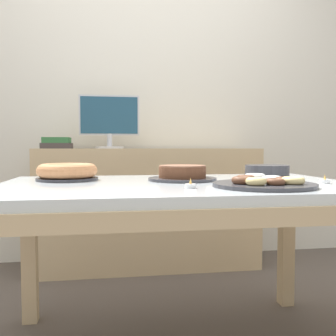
{
  "coord_description": "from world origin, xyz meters",
  "views": [
    {
      "loc": [
        -0.28,
        -1.51,
        0.87
      ],
      "look_at": [
        -0.04,
        0.01,
        0.79
      ],
      "focal_mm": 40.0,
      "sensor_mm": 36.0,
      "label": 1
    }
  ],
  "objects_px": {
    "cake_chocolate_round": "(182,174)",
    "cake_golden_bundt": "(67,172)",
    "pastry_platter": "(264,183)",
    "tealight_near_front": "(201,175)",
    "book_stack": "(57,143)",
    "plate_stack": "(267,171)",
    "tealight_right_edge": "(49,175)",
    "tealight_near_cakes": "(325,181)",
    "computer_monitor": "(109,122)",
    "tealight_centre": "(190,185)"
  },
  "relations": [
    {
      "from": "book_stack",
      "to": "tealight_right_edge",
      "type": "xyz_separation_m",
      "value": [
        0.07,
        -0.82,
        -0.17
      ]
    },
    {
      "from": "pastry_platter",
      "to": "cake_chocolate_round",
      "type": "bearing_deg",
      "value": 128.25
    },
    {
      "from": "book_stack",
      "to": "tealight_near_front",
      "type": "distance_m",
      "value": 1.23
    },
    {
      "from": "cake_golden_bundt",
      "to": "pastry_platter",
      "type": "distance_m",
      "value": 0.85
    },
    {
      "from": "tealight_near_cakes",
      "to": "pastry_platter",
      "type": "bearing_deg",
      "value": -164.5
    },
    {
      "from": "computer_monitor",
      "to": "tealight_centre",
      "type": "height_order",
      "value": "computer_monitor"
    },
    {
      "from": "cake_chocolate_round",
      "to": "pastry_platter",
      "type": "xyz_separation_m",
      "value": [
        0.25,
        -0.31,
        -0.01
      ]
    },
    {
      "from": "book_stack",
      "to": "plate_stack",
      "type": "xyz_separation_m",
      "value": [
        1.12,
        -0.99,
        -0.15
      ]
    },
    {
      "from": "book_stack",
      "to": "tealight_centre",
      "type": "relative_size",
      "value": 5.23
    },
    {
      "from": "cake_chocolate_round",
      "to": "cake_golden_bundt",
      "type": "bearing_deg",
      "value": 170.21
    },
    {
      "from": "computer_monitor",
      "to": "book_stack",
      "type": "xyz_separation_m",
      "value": [
        -0.36,
        0.0,
        -0.15
      ]
    },
    {
      "from": "computer_monitor",
      "to": "pastry_platter",
      "type": "relative_size",
      "value": 1.12
    },
    {
      "from": "tealight_centre",
      "to": "cake_chocolate_round",
      "type": "bearing_deg",
      "value": 83.39
    },
    {
      "from": "cake_golden_bundt",
      "to": "pastry_platter",
      "type": "bearing_deg",
      "value": -28.08
    },
    {
      "from": "tealight_right_edge",
      "to": "tealight_near_cakes",
      "type": "xyz_separation_m",
      "value": [
        1.15,
        -0.5,
        0.0
      ]
    },
    {
      "from": "book_stack",
      "to": "tealight_centre",
      "type": "xyz_separation_m",
      "value": [
        0.64,
        -1.41,
        -0.17
      ]
    },
    {
      "from": "book_stack",
      "to": "cake_golden_bundt",
      "type": "bearing_deg",
      "value": -79.98
    },
    {
      "from": "computer_monitor",
      "to": "pastry_platter",
      "type": "distance_m",
      "value": 1.54
    },
    {
      "from": "plate_stack",
      "to": "tealight_near_cakes",
      "type": "distance_m",
      "value": 0.35
    },
    {
      "from": "book_stack",
      "to": "cake_golden_bundt",
      "type": "distance_m",
      "value": 1.03
    },
    {
      "from": "cake_golden_bundt",
      "to": "plate_stack",
      "type": "relative_size",
      "value": 1.28
    },
    {
      "from": "book_stack",
      "to": "tealight_centre",
      "type": "height_order",
      "value": "book_stack"
    },
    {
      "from": "book_stack",
      "to": "tealight_near_front",
      "type": "xyz_separation_m",
      "value": [
        0.81,
        -0.91,
        -0.17
      ]
    },
    {
      "from": "cake_chocolate_round",
      "to": "tealight_centre",
      "type": "bearing_deg",
      "value": -96.61
    },
    {
      "from": "tealight_centre",
      "to": "tealight_near_cakes",
      "type": "xyz_separation_m",
      "value": [
        0.57,
        0.09,
        0.0
      ]
    },
    {
      "from": "cake_golden_bundt",
      "to": "tealight_near_front",
      "type": "distance_m",
      "value": 0.64
    },
    {
      "from": "computer_monitor",
      "to": "cake_chocolate_round",
      "type": "bearing_deg",
      "value": -73.88
    },
    {
      "from": "tealight_right_edge",
      "to": "tealight_near_cakes",
      "type": "relative_size",
      "value": 1.0
    },
    {
      "from": "cake_chocolate_round",
      "to": "pastry_platter",
      "type": "distance_m",
      "value": 0.4
    },
    {
      "from": "cake_chocolate_round",
      "to": "tealight_near_cakes",
      "type": "distance_m",
      "value": 0.59
    },
    {
      "from": "cake_chocolate_round",
      "to": "plate_stack",
      "type": "xyz_separation_m",
      "value": [
        0.44,
        0.1,
        0.0
      ]
    },
    {
      "from": "pastry_platter",
      "to": "tealight_near_front",
      "type": "bearing_deg",
      "value": 103.41
    },
    {
      "from": "computer_monitor",
      "to": "pastry_platter",
      "type": "height_order",
      "value": "computer_monitor"
    },
    {
      "from": "book_stack",
      "to": "plate_stack",
      "type": "distance_m",
      "value": 1.5
    },
    {
      "from": "book_stack",
      "to": "plate_stack",
      "type": "relative_size",
      "value": 1.0
    },
    {
      "from": "tealight_near_cakes",
      "to": "computer_monitor",
      "type": "bearing_deg",
      "value": 122.81
    },
    {
      "from": "plate_stack",
      "to": "tealight_right_edge",
      "type": "distance_m",
      "value": 1.06
    },
    {
      "from": "pastry_platter",
      "to": "tealight_right_edge",
      "type": "height_order",
      "value": "pastry_platter"
    },
    {
      "from": "cake_chocolate_round",
      "to": "tealight_right_edge",
      "type": "height_order",
      "value": "cake_chocolate_round"
    },
    {
      "from": "cake_golden_bundt",
      "to": "cake_chocolate_round",
      "type": "bearing_deg",
      "value": -9.79
    },
    {
      "from": "plate_stack",
      "to": "cake_chocolate_round",
      "type": "bearing_deg",
      "value": -167.3
    },
    {
      "from": "book_stack",
      "to": "cake_chocolate_round",
      "type": "xyz_separation_m",
      "value": [
        0.68,
        -1.09,
        -0.15
      ]
    },
    {
      "from": "book_stack",
      "to": "tealight_near_front",
      "type": "bearing_deg",
      "value": -48.42
    },
    {
      "from": "book_stack",
      "to": "tealight_right_edge",
      "type": "distance_m",
      "value": 0.84
    },
    {
      "from": "book_stack",
      "to": "pastry_platter",
      "type": "height_order",
      "value": "book_stack"
    },
    {
      "from": "computer_monitor",
      "to": "tealight_right_edge",
      "type": "distance_m",
      "value": 0.93
    },
    {
      "from": "cake_chocolate_round",
      "to": "tealight_centre",
      "type": "relative_size",
      "value": 7.54
    },
    {
      "from": "computer_monitor",
      "to": "tealight_centre",
      "type": "distance_m",
      "value": 1.47
    },
    {
      "from": "book_stack",
      "to": "cake_chocolate_round",
      "type": "height_order",
      "value": "book_stack"
    },
    {
      "from": "computer_monitor",
      "to": "pastry_platter",
      "type": "bearing_deg",
      "value": -68.19
    }
  ]
}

